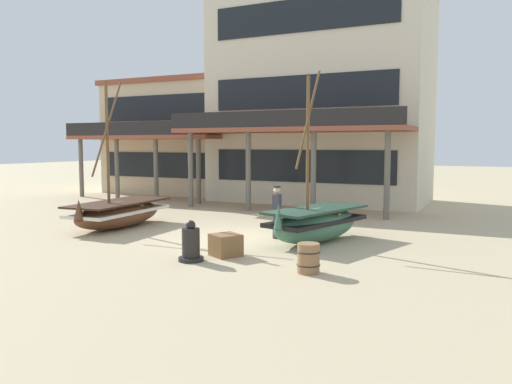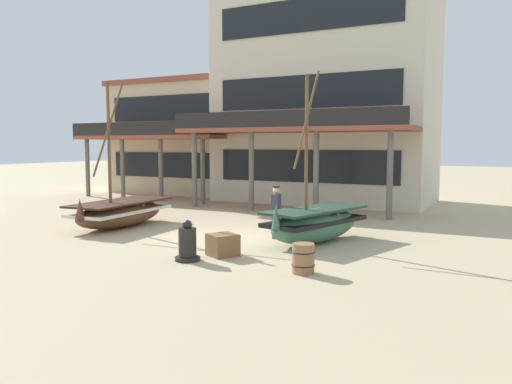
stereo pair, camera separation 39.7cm
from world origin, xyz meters
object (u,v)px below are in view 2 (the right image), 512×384
object	(u,v)px
fishing_boat_near_left	(120,212)
fisherman_by_hull	(276,212)
capstan_winch	(187,244)
harbor_building_main	(325,97)
cargo_crate	(223,245)
harbor_building_annex	(198,137)
wooden_barrel	(303,258)
fishing_boat_centre_large	(315,223)

from	to	relation	value
fishing_boat_near_left	fisherman_by_hull	size ratio (longest dim) A/B	3.09
capstan_winch	harbor_building_main	bearing A→B (deg)	96.43
cargo_crate	harbor_building_annex	size ratio (longest dim) A/B	0.07
harbor_building_main	harbor_building_annex	xyz separation A→B (m)	(-8.93, 1.40, -2.01)
wooden_barrel	fishing_boat_near_left	bearing A→B (deg)	159.65
wooden_barrel	harbor_building_annex	distance (m)	21.32
fishing_boat_near_left	fishing_boat_centre_large	size ratio (longest dim) A/B	1.01
fishing_boat_near_left	harbor_building_annex	xyz separation A→B (m)	(-5.32, 12.90, 2.89)
fishing_boat_centre_large	harbor_building_annex	world-z (taller)	harbor_building_annex
fishing_boat_near_left	wooden_barrel	size ratio (longest dim) A/B	7.44
fisherman_by_hull	fishing_boat_near_left	bearing A→B (deg)	-174.76
harbor_building_main	harbor_building_annex	size ratio (longest dim) A/B	1.17
harbor_building_main	harbor_building_annex	world-z (taller)	harbor_building_main
fisherman_by_hull	cargo_crate	xyz separation A→B (m)	(-0.20, -2.93, -0.54)
fishing_boat_near_left	fishing_boat_centre_large	world-z (taller)	fishing_boat_near_left
harbor_building_main	harbor_building_annex	bearing A→B (deg)	171.12
fishing_boat_centre_large	cargo_crate	xyz separation A→B (m)	(-1.52, -2.90, -0.30)
fishing_boat_centre_large	harbor_building_main	bearing A→B (deg)	108.56
fisherman_by_hull	cargo_crate	bearing A→B (deg)	-93.89
harbor_building_annex	fisherman_by_hull	bearing A→B (deg)	-47.55
fishing_boat_centre_large	capstan_winch	world-z (taller)	fishing_boat_centre_large
cargo_crate	fishing_boat_near_left	bearing A→B (deg)	157.61
fishing_boat_centre_large	harbor_building_main	size ratio (longest dim) A/B	0.46
harbor_building_annex	capstan_winch	bearing A→B (deg)	-56.80
fishing_boat_near_left	cargo_crate	size ratio (longest dim) A/B	7.39
fishing_boat_near_left	wooden_barrel	distance (m)	8.97
fishing_boat_near_left	fishing_boat_centre_large	bearing A→B (deg)	4.04
fishing_boat_near_left	cargo_crate	bearing A→B (deg)	-22.39
fisherman_by_hull	capstan_winch	world-z (taller)	fisherman_by_hull
wooden_barrel	harbor_building_main	world-z (taller)	harbor_building_main
fisherman_by_hull	harbor_building_annex	bearing A→B (deg)	132.45
cargo_crate	harbor_building_annex	distance (m)	19.15
fishing_boat_centre_large	fishing_boat_near_left	bearing A→B (deg)	-175.96
harbor_building_annex	fishing_boat_centre_large	bearing A→B (deg)	-44.46
fishing_boat_near_left	wooden_barrel	xyz separation A→B (m)	(8.41, -3.12, -0.18)
harbor_building_main	fishing_boat_near_left	bearing A→B (deg)	-107.42
fishing_boat_centre_large	capstan_winch	size ratio (longest dim) A/B	4.90
wooden_barrel	harbor_building_main	xyz separation A→B (m)	(-4.80, 14.63, 5.07)
fishing_boat_near_left	harbor_building_annex	world-z (taller)	harbor_building_annex
fisherman_by_hull	wooden_barrel	bearing A→B (deg)	-56.47
fishing_boat_centre_large	harbor_building_annex	size ratio (longest dim) A/B	0.54
fisherman_by_hull	harbor_building_annex	distance (m)	16.94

